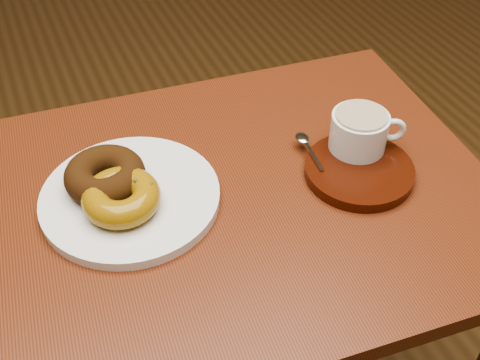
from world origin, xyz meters
name	(u,v)px	position (x,y,z in m)	size (l,w,h in m)	color
cafe_table	(228,247)	(0.18, 0.35, 0.59)	(0.79, 0.61, 0.70)	#5E2914
donut_plate	(130,197)	(0.06, 0.38, 0.70)	(0.24, 0.24, 0.01)	white
donut_cinnamon	(105,175)	(0.03, 0.41, 0.73)	(0.11, 0.11, 0.04)	#381E0B
donut_caramel	(121,197)	(0.04, 0.36, 0.73)	(0.11, 0.11, 0.04)	#996E10
saucer	(359,171)	(0.37, 0.31, 0.71)	(0.15, 0.15, 0.02)	#341007
coffee_cup	(360,131)	(0.39, 0.35, 0.74)	(0.11, 0.08, 0.06)	white
teaspoon	(304,141)	(0.32, 0.39, 0.72)	(0.02, 0.09, 0.01)	silver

